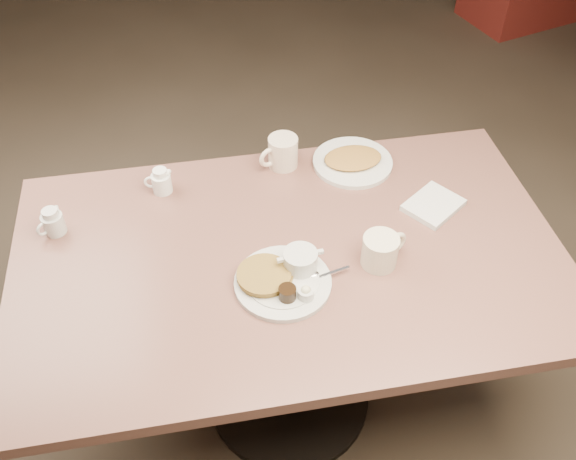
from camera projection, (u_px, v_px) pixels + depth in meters
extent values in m
cube|color=#4C3F33|center=(289.00, 398.00, 2.25)|extent=(7.00, 8.00, 0.02)
cube|color=#84564C|center=(289.00, 258.00, 1.73)|extent=(1.50, 0.90, 0.04)
cylinder|color=black|center=(289.00, 335.00, 1.98)|extent=(0.14, 0.14, 0.69)
cylinder|color=black|center=(289.00, 395.00, 2.24)|extent=(0.56, 0.56, 0.03)
cylinder|color=silver|center=(283.00, 283.00, 1.63)|extent=(0.28, 0.28, 0.01)
cylinder|color=silver|center=(283.00, 280.00, 1.63)|extent=(0.21, 0.21, 0.00)
cylinder|color=olive|center=(265.00, 276.00, 1.63)|extent=(0.16, 0.16, 0.01)
cylinder|color=olive|center=(264.00, 275.00, 1.62)|extent=(0.15, 0.15, 0.01)
cylinder|color=silver|center=(300.00, 260.00, 1.64)|extent=(0.10, 0.10, 0.05)
cube|color=silver|center=(281.00, 260.00, 1.62)|extent=(0.02, 0.01, 0.01)
cube|color=silver|center=(320.00, 252.00, 1.64)|extent=(0.02, 0.01, 0.01)
ellipsoid|color=silver|center=(296.00, 257.00, 1.63)|extent=(0.04, 0.04, 0.03)
ellipsoid|color=silver|center=(306.00, 258.00, 1.63)|extent=(0.04, 0.04, 0.02)
cylinder|color=black|center=(287.00, 293.00, 1.57)|extent=(0.05, 0.05, 0.04)
cylinder|color=silver|center=(306.00, 294.00, 1.58)|extent=(0.05, 0.05, 0.03)
ellipsoid|color=beige|center=(306.00, 290.00, 1.57)|extent=(0.03, 0.03, 0.02)
cube|color=#BCBBBF|center=(332.00, 272.00, 1.65)|extent=(0.10, 0.03, 0.00)
ellipsoid|color=#BCBBBF|center=(313.00, 274.00, 1.64)|extent=(0.03, 0.02, 0.01)
cylinder|color=beige|center=(380.00, 251.00, 1.66)|extent=(0.13, 0.13, 0.09)
cylinder|color=black|center=(381.00, 240.00, 1.63)|extent=(0.10, 0.10, 0.01)
torus|color=beige|center=(396.00, 243.00, 1.68)|extent=(0.07, 0.04, 0.07)
cube|color=silver|center=(433.00, 205.00, 1.84)|extent=(0.20, 0.19, 0.02)
cylinder|color=beige|center=(283.00, 152.00, 1.95)|extent=(0.12, 0.12, 0.10)
torus|color=beige|center=(269.00, 157.00, 1.94)|extent=(0.07, 0.04, 0.07)
cylinder|color=silver|center=(54.00, 224.00, 1.76)|extent=(0.08, 0.08, 0.06)
cylinder|color=silver|center=(50.00, 213.00, 1.73)|extent=(0.06, 0.06, 0.02)
cone|color=silver|center=(57.00, 210.00, 1.74)|extent=(0.03, 0.03, 0.02)
torus|color=silver|center=(43.00, 229.00, 1.74)|extent=(0.04, 0.04, 0.04)
cylinder|color=white|center=(162.00, 183.00, 1.88)|extent=(0.08, 0.08, 0.06)
cylinder|color=white|center=(160.00, 173.00, 1.85)|extent=(0.06, 0.06, 0.02)
cone|color=white|center=(168.00, 173.00, 1.86)|extent=(0.02, 0.02, 0.02)
torus|color=white|center=(151.00, 182.00, 1.88)|extent=(0.04, 0.01, 0.04)
cylinder|color=silver|center=(353.00, 162.00, 1.99)|extent=(0.26, 0.26, 0.01)
ellipsoid|color=#A97934|center=(353.00, 158.00, 1.97)|extent=(0.19, 0.14, 0.02)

